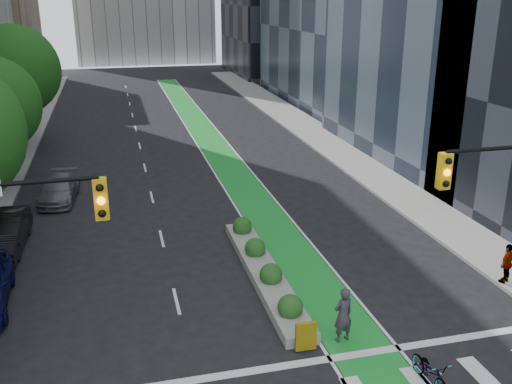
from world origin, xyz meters
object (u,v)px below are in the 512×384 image
cyclist (343,315)px  pedestrian_far (507,263)px  bicycle (430,371)px  parked_car_left_mid (3,232)px  median_planter (264,269)px  parked_car_left_far (59,189)px

cyclist → pedestrian_far: 7.98m
bicycle → parked_car_left_mid: size_ratio=0.36×
bicycle → pedestrian_far: (6.10, 4.76, 0.49)m
median_planter → parked_car_left_far: (-8.74, 11.73, 0.29)m
cyclist → parked_car_left_mid: 15.97m
median_planter → pedestrian_far: 9.60m
parked_car_left_far → cyclist: bearing=-53.0°
cyclist → parked_car_left_far: size_ratio=0.43×
bicycle → parked_car_left_mid: parked_car_left_mid is taller
cyclist → median_planter: bearing=-87.9°
parked_car_left_mid → pedestrian_far: bearing=-21.4°
cyclist → pedestrian_far: cyclist is taller
bicycle → cyclist: 3.26m
parked_car_left_far → pedestrian_far: (17.84, -14.73, 0.31)m
bicycle → cyclist: size_ratio=0.94×
cyclist → pedestrian_far: (7.73, 1.98, -0.01)m
parked_car_left_mid → pedestrian_far: (19.80, -8.48, 0.13)m
parked_car_left_mid → pedestrian_far: pedestrian_far is taller
bicycle → pedestrian_far: 7.75m
parked_car_left_far → pedestrian_far: 23.13m
parked_car_left_mid → parked_car_left_far: size_ratio=1.13×
bicycle → parked_car_left_far: (-11.74, 19.48, 0.17)m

